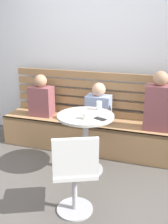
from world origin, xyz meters
name	(u,v)px	position (x,y,z in m)	size (l,w,h in m)	color
ground	(61,196)	(0.00, 0.00, 0.00)	(8.00, 8.00, 0.00)	#514C47
back_wall	(103,46)	(0.00, 1.64, 1.45)	(5.20, 0.10, 2.90)	silver
booth_bench	(93,135)	(0.00, 1.20, 0.22)	(2.70, 0.52, 0.44)	#A87C51
booth_backrest	(98,94)	(0.00, 1.44, 0.78)	(2.65, 0.04, 0.66)	#9A7249
cafe_table	(86,132)	(0.08, 0.59, 0.52)	(0.68, 0.68, 0.74)	#ADADB2
white_chair	(75,172)	(0.25, -0.21, 0.46)	(0.53, 0.53, 0.85)	#ADADB2
person_adult	(158,104)	(0.88, 1.17, 0.79)	(0.34, 0.22, 0.77)	brown
person_child_left	(41,98)	(-0.81, 1.20, 0.71)	(0.34, 0.22, 0.62)	brown
person_child_middle	(98,105)	(0.07, 1.20, 0.68)	(0.34, 0.22, 0.56)	#8C9EC6
cup_ceramic_white	(86,116)	(0.13, 0.46, 0.78)	(0.08, 0.08, 0.07)	white
cup_water_clear	(99,106)	(0.18, 0.83, 0.80)	(0.07, 0.07, 0.11)	white
plate_small	(90,112)	(0.12, 0.68, 0.75)	(0.17, 0.17, 0.01)	white
phone_on_table	(100,119)	(0.29, 0.51, 0.74)	(0.07, 0.14, 0.01)	black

